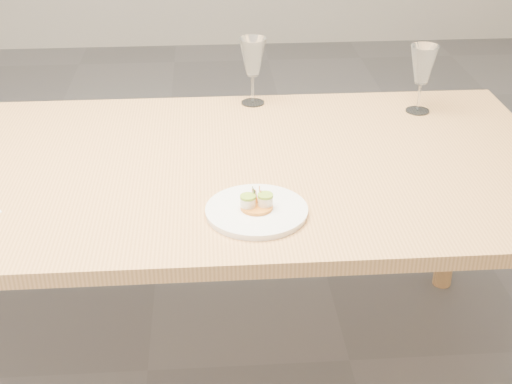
{
  "coord_description": "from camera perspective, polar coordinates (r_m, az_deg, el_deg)",
  "views": [
    {
      "loc": [
        0.23,
        -1.77,
        1.64
      ],
      "look_at": [
        0.34,
        -0.27,
        0.8
      ],
      "focal_mm": 50.0,
      "sensor_mm": 36.0,
      "label": 1
    }
  ],
  "objects": [
    {
      "name": "ground",
      "position": [
        2.42,
        -8.66,
        -13.93
      ],
      "size": [
        7.0,
        7.0,
        0.0
      ],
      "primitive_type": "plane",
      "color": "slate",
      "rests_on": "ground"
    },
    {
      "name": "dinner_plate",
      "position": [
        1.73,
        0.06,
        -1.44
      ],
      "size": [
        0.25,
        0.25,
        0.07
      ],
      "rotation": [
        0.0,
        0.0,
        0.35
      ],
      "color": "white",
      "rests_on": "dining_table"
    },
    {
      "name": "wine_glass_2",
      "position": [
        2.32,
        13.2,
        9.79
      ],
      "size": [
        0.09,
        0.09,
        0.22
      ],
      "color": "white",
      "rests_on": "dining_table"
    },
    {
      "name": "wine_glass_1",
      "position": [
        2.33,
        -0.27,
        10.65
      ],
      "size": [
        0.09,
        0.09,
        0.22
      ],
      "color": "white",
      "rests_on": "dining_table"
    },
    {
      "name": "dining_table",
      "position": [
        2.02,
        -10.07,
        0.39
      ],
      "size": [
        2.4,
        1.0,
        0.75
      ],
      "color": "tan",
      "rests_on": "ground"
    }
  ]
}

